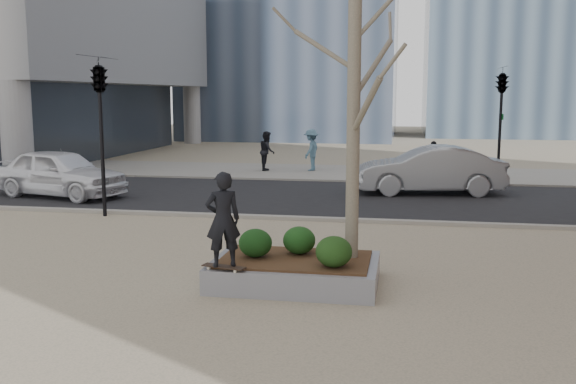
% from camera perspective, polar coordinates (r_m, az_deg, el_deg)
% --- Properties ---
extents(ground, '(120.00, 120.00, 0.00)m').
position_cam_1_polar(ground, '(12.10, -4.08, -7.92)').
color(ground, tan).
rests_on(ground, ground).
extents(street, '(60.00, 8.00, 0.02)m').
position_cam_1_polar(street, '(21.70, 2.51, -0.46)').
color(street, black).
rests_on(street, ground).
extents(far_sidewalk, '(60.00, 6.00, 0.02)m').
position_cam_1_polar(far_sidewalk, '(28.58, 4.43, 1.74)').
color(far_sidewalk, gray).
rests_on(far_sidewalk, ground).
extents(planter, '(3.00, 2.00, 0.45)m').
position_cam_1_polar(planter, '(11.84, 0.64, -7.14)').
color(planter, gray).
rests_on(planter, ground).
extents(planter_mulch, '(2.70, 1.70, 0.04)m').
position_cam_1_polar(planter_mulch, '(11.77, 0.64, -6.00)').
color(planter_mulch, '#382314').
rests_on(planter_mulch, planter).
extents(sycamore_tree, '(2.80, 2.80, 6.60)m').
position_cam_1_polar(sycamore_tree, '(11.57, 5.90, 10.31)').
color(sycamore_tree, gray).
rests_on(sycamore_tree, planter_mulch).
extents(shrub_left, '(0.62, 0.62, 0.52)m').
position_cam_1_polar(shrub_left, '(11.81, -2.92, -4.55)').
color(shrub_left, black).
rests_on(shrub_left, planter_mulch).
extents(shrub_middle, '(0.61, 0.61, 0.52)m').
position_cam_1_polar(shrub_middle, '(12.02, 1.00, -4.31)').
color(shrub_middle, '#174014').
rests_on(shrub_middle, planter_mulch).
extents(shrub_right, '(0.64, 0.64, 0.54)m').
position_cam_1_polar(shrub_right, '(11.15, 4.10, -5.31)').
color(shrub_right, black).
rests_on(shrub_right, planter_mulch).
extents(skateboard, '(0.81, 0.37, 0.08)m').
position_cam_1_polar(skateboard, '(11.18, -5.73, -6.75)').
color(skateboard, black).
rests_on(skateboard, planter).
extents(skateboarder, '(0.71, 0.61, 1.64)m').
position_cam_1_polar(skateboarder, '(10.98, -5.80, -2.43)').
color(skateboarder, black).
rests_on(skateboarder, skateboard).
extents(police_car, '(5.09, 3.05, 1.62)m').
position_cam_1_polar(police_car, '(23.00, -19.64, 1.63)').
color(police_car, white).
rests_on(police_car, street).
extents(car_silver, '(5.23, 2.42, 1.66)m').
position_cam_1_polar(car_silver, '(22.84, 12.46, 1.93)').
color(car_silver, gray).
rests_on(car_silver, street).
extents(pedestrian_a, '(0.83, 0.98, 1.78)m').
position_cam_1_polar(pedestrian_a, '(29.16, -1.87, 3.67)').
color(pedestrian_a, black).
rests_on(pedestrian_a, far_sidewalk).
extents(pedestrian_b, '(0.91, 1.32, 1.88)m').
position_cam_1_polar(pedestrian_b, '(29.09, 2.08, 3.76)').
color(pedestrian_b, slate).
rests_on(pedestrian_b, far_sidewalk).
extents(pedestrian_c, '(1.00, 0.70, 1.58)m').
position_cam_1_polar(pedestrian_c, '(26.52, 12.82, 2.74)').
color(pedestrian_c, black).
rests_on(pedestrian_c, far_sidewalk).
extents(traffic_light_near, '(0.60, 2.48, 4.50)m').
position_cam_1_polar(traffic_light_near, '(18.85, -16.24, 4.68)').
color(traffic_light_near, black).
rests_on(traffic_light_near, ground).
extents(traffic_light_far, '(0.60, 2.48, 4.50)m').
position_cam_1_polar(traffic_light_far, '(26.10, 18.33, 5.60)').
color(traffic_light_far, black).
rests_on(traffic_light_far, ground).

